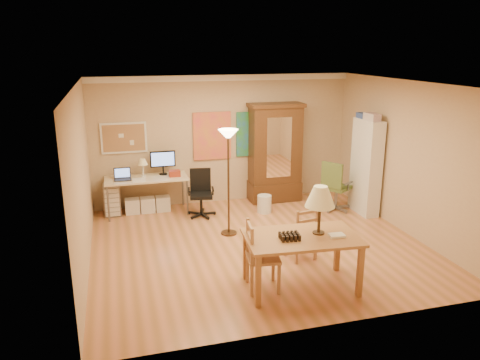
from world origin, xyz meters
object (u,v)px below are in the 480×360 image
object	(u,v)px
dining_table	(308,225)
office_chair_black	(201,204)
bookshelf	(366,167)
armoire	(275,159)
computer_desk	(148,191)
office_chair_green	(335,197)

from	to	relation	value
dining_table	office_chair_black	size ratio (longest dim) A/B	1.72
dining_table	bookshelf	size ratio (longest dim) A/B	0.85
office_chair_black	bookshelf	size ratio (longest dim) A/B	0.49
office_chair_black	armoire	xyz separation A→B (m)	(1.73, 0.56, 0.67)
dining_table	armoire	distance (m)	3.86
armoire	bookshelf	bearing A→B (deg)	-40.01
computer_desk	bookshelf	world-z (taller)	bookshelf
dining_table	office_chair_green	world-z (taller)	dining_table
dining_table	computer_desk	world-z (taller)	dining_table
office_chair_black	office_chair_green	size ratio (longest dim) A/B	0.90
dining_table	office_chair_black	bearing A→B (deg)	105.46
dining_table	bookshelf	world-z (taller)	bookshelf
office_chair_black	armoire	size ratio (longest dim) A/B	0.44
office_chair_black	armoire	distance (m)	1.94
office_chair_green	office_chair_black	bearing A→B (deg)	171.45
office_chair_black	armoire	bearing A→B (deg)	17.79
computer_desk	bookshelf	distance (m)	4.38
dining_table	office_chair_black	distance (m)	3.40
office_chair_green	armoire	bearing A→B (deg)	135.47
computer_desk	armoire	world-z (taller)	armoire
armoire	dining_table	bearing A→B (deg)	-102.67
office_chair_black	bookshelf	world-z (taller)	bookshelf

